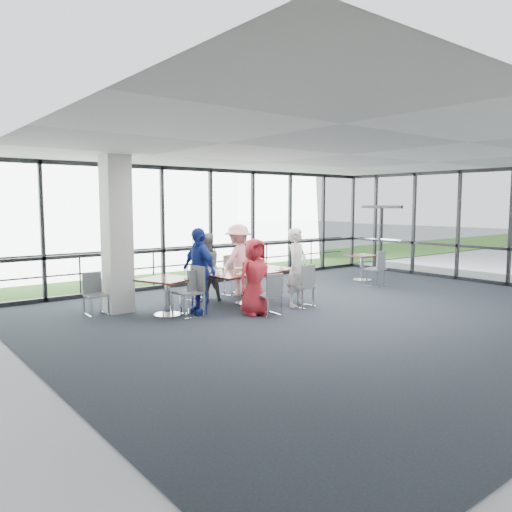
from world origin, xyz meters
TOP-DOWN VIEW (x-y plane):
  - floor at (0.00, 0.00)m, footprint 12.00×10.00m
  - ceiling at (0.00, 0.00)m, footprint 12.00×10.00m
  - wall_left at (-6.00, 0.00)m, footprint 0.10×10.00m
  - curtain_wall_back at (0.00, 5.00)m, footprint 12.00×0.10m
  - curtain_wall_right at (6.00, 0.00)m, footprint 0.10×10.00m
  - exit_door at (6.00, 3.75)m, footprint 0.12×1.60m
  - structural_column at (-3.60, 3.00)m, footprint 0.50×0.50m
  - apron at (0.00, 10.00)m, footprint 80.00×70.00m
  - grass_strip at (0.00, 8.00)m, footprint 80.00×5.00m
  - hangar_main at (4.00, 32.00)m, footprint 24.00×10.00m
  - guard_rail at (0.00, 5.60)m, footprint 12.00×0.06m
  - main_table at (-1.03, 1.97)m, footprint 2.30×1.45m
  - side_table_left at (-2.98, 2.05)m, footprint 1.20×1.20m
  - side_table_right at (3.67, 2.61)m, footprint 0.92×0.92m
  - diner_near_left at (-1.57, 1.02)m, footprint 0.76×0.51m
  - diner_near_right at (-0.34, 1.10)m, footprint 0.74×0.65m
  - diner_far_left at (-1.61, 2.78)m, footprint 0.78×0.50m
  - diner_far_right at (-0.60, 2.89)m, footprint 1.21×0.77m
  - diner_end at (-2.38, 1.82)m, footprint 0.61×1.05m
  - chair_main_nl at (-1.41, 0.81)m, footprint 0.44×0.44m
  - chair_main_nr at (-0.30, 0.96)m, footprint 0.51×0.51m
  - chair_main_fl at (-1.64, 2.98)m, footprint 0.59×0.59m
  - chair_main_fr at (-0.64, 3.04)m, footprint 0.54×0.54m
  - chair_main_end at (-2.72, 1.69)m, footprint 0.51×0.51m
  - chair_spare_la at (-2.51, 1.89)m, footprint 0.48×0.48m
  - chair_spare_lb at (-4.09, 2.96)m, footprint 0.42×0.42m
  - chair_spare_r at (3.13, 1.71)m, footprint 0.55×0.55m
  - plate_nl at (-1.52, 1.52)m, footprint 0.25×0.25m
  - plate_nr at (-0.32, 1.63)m, footprint 0.28×0.28m
  - plate_fl at (-1.67, 2.31)m, footprint 0.26×0.26m
  - plate_fr at (-0.58, 2.41)m, footprint 0.23×0.23m
  - plate_end at (-1.94, 1.81)m, footprint 0.28×0.28m
  - tumbler_a at (-1.21, 1.71)m, footprint 0.07×0.07m
  - tumbler_b at (-0.69, 1.73)m, footprint 0.07×0.07m
  - tumbler_c at (-0.97, 2.20)m, footprint 0.07×0.07m
  - tumbler_d at (-1.80, 1.77)m, footprint 0.08×0.08m
  - menu_a at (-1.09, 1.50)m, footprint 0.38×0.34m
  - menu_b at (-0.09, 1.75)m, footprint 0.32×0.25m
  - menu_c at (-0.92, 2.46)m, footprint 0.32×0.33m
  - condiment_caddy at (-1.05, 2.05)m, footprint 0.10×0.07m
  - ketchup_bottle at (-1.05, 2.07)m, footprint 0.06×0.06m
  - green_bottle at (-1.00, 2.05)m, footprint 0.05×0.05m

SIDE VIEW (x-z plane):
  - apron at x=0.00m, z-range -0.03..-0.01m
  - floor at x=0.00m, z-range -0.02..0.00m
  - grass_strip at x=0.00m, z-range 0.01..0.01m
  - chair_spare_lb at x=-4.09m, z-range 0.00..0.82m
  - chair_main_nl at x=-1.41m, z-range 0.00..0.83m
  - chair_spare_la at x=-2.51m, z-range 0.00..0.89m
  - chair_main_nr at x=-0.30m, z-range 0.00..0.91m
  - chair_main_fl at x=-1.64m, z-range 0.00..0.94m
  - chair_main_fr at x=-0.64m, z-range 0.00..0.95m
  - chair_spare_r at x=3.13m, z-range 0.00..0.95m
  - chair_main_end at x=-2.72m, z-range 0.00..0.97m
  - guard_rail at x=0.00m, z-range 0.47..0.53m
  - side_table_right at x=3.67m, z-range 0.25..1.00m
  - main_table at x=-1.03m, z-range 0.27..1.02m
  - side_table_left at x=-2.98m, z-range 0.27..1.02m
  - menu_a at x=-1.09m, z-range 0.75..0.75m
  - menu_b at x=-0.09m, z-range 0.75..0.75m
  - menu_c at x=-0.92m, z-range 0.75..0.75m
  - plate_nl at x=-1.52m, z-range 0.75..0.76m
  - plate_nr at x=-0.32m, z-range 0.75..0.76m
  - plate_fl at x=-1.67m, z-range 0.75..0.76m
  - plate_fr at x=-0.58m, z-range 0.75..0.76m
  - plate_end at x=-1.94m, z-range 0.75..0.76m
  - diner_near_left at x=-1.57m, z-range 0.00..1.54m
  - condiment_caddy at x=-1.05m, z-range 0.75..0.79m
  - diner_far_left at x=-1.61m, z-range 0.00..1.56m
  - tumbler_b at x=-0.69m, z-range 0.75..0.88m
  - tumbler_c at x=-0.97m, z-range 0.75..0.89m
  - tumbler_a at x=-1.21m, z-range 0.75..0.89m
  - tumbler_d at x=-1.80m, z-range 0.75..0.90m
  - ketchup_bottle at x=-1.05m, z-range 0.75..0.93m
  - green_bottle at x=-1.00m, z-range 0.75..0.95m
  - diner_near_right at x=-0.34m, z-range 0.00..1.71m
  - diner_far_right at x=-0.60m, z-range 0.00..1.73m
  - diner_end at x=-2.38m, z-range 0.00..1.75m
  - exit_door at x=6.00m, z-range 0.00..2.10m
  - wall_left at x=-6.00m, z-range 0.00..3.20m
  - curtain_wall_back at x=0.00m, z-range 0.00..3.20m
  - curtain_wall_right at x=6.00m, z-range 0.00..3.20m
  - structural_column at x=-3.60m, z-range 0.00..3.20m
  - hangar_main at x=4.00m, z-range 0.00..6.00m
  - ceiling at x=0.00m, z-range 3.18..3.22m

